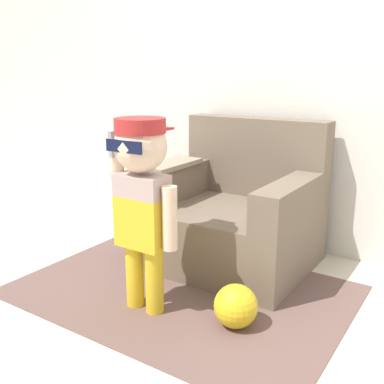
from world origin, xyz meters
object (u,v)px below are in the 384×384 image
object	(u,v)px
armchair	(234,215)
toy_ball	(236,306)
person_child	(142,186)
side_table	(136,201)

from	to	relation	value
armchair	toy_ball	size ratio (longest dim) A/B	4.68
armchair	person_child	size ratio (longest dim) A/B	1.01
person_child	side_table	bearing A→B (deg)	132.72
armchair	toy_ball	world-z (taller)	armchair
armchair	toy_ball	distance (m)	0.84
side_table	toy_ball	bearing A→B (deg)	-27.51
armchair	side_table	xyz separation A→B (m)	(-0.73, -0.13, 0.01)
armchair	side_table	bearing A→B (deg)	-169.79
person_child	armchair	bearing A→B (deg)	84.15
side_table	toy_ball	world-z (taller)	side_table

